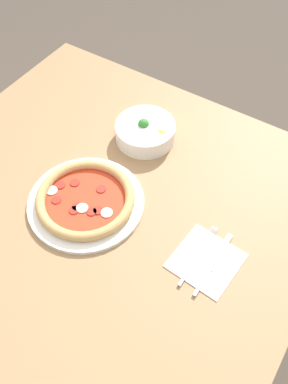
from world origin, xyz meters
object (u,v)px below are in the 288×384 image
(pizza, at_px, (86,200))
(bowl, at_px, (145,131))
(fork, at_px, (198,256))
(knife, at_px, (212,266))

(pizza, distance_m, bowl, 0.29)
(fork, relative_size, knife, 0.97)
(fork, bearing_deg, bowl, 49.67)
(pizza, bearing_deg, knife, 1.96)
(bowl, height_order, fork, bowl)
(bowl, xyz_separation_m, knife, (0.37, -0.28, -0.03))
(bowl, xyz_separation_m, fork, (0.32, -0.27, -0.03))
(bowl, bearing_deg, knife, -37.29)
(pizza, height_order, knife, pizza)
(bowl, bearing_deg, fork, -39.99)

